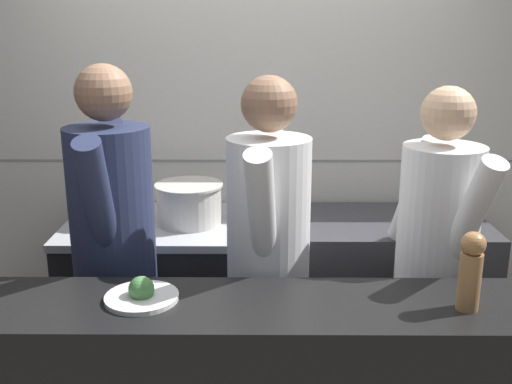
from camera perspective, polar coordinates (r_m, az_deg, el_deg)
wall_back_tiled at (r=3.47m, az=-0.73°, el=5.55°), size 8.00×0.06×2.60m
oven_range at (r=3.40m, az=-9.34°, el=-10.01°), size 0.93×0.71×0.90m
prep_counter at (r=3.40m, az=10.44°, el=-10.01°), size 1.23×0.65×0.91m
stock_pot at (r=3.24m, az=-13.39°, el=-0.71°), size 0.28×0.28×0.23m
sauce_pot at (r=3.15m, az=-6.37°, el=-1.00°), size 0.35×0.35×0.21m
mixing_bowl_steel at (r=3.28m, az=16.00°, el=-1.93°), size 0.22×0.22×0.08m
chefs_knife at (r=3.11m, az=15.59°, el=-3.55°), size 0.30×0.22×0.02m
plated_dish_main at (r=2.24m, az=-10.84°, el=-9.54°), size 0.27×0.27×0.09m
pepper_mill at (r=2.21m, az=19.77°, el=-6.94°), size 0.09×0.09×0.29m
chef_head_cook at (r=2.68m, az=-13.36°, el=-5.12°), size 0.37×0.77×1.77m
chef_sous at (r=2.57m, az=1.17°, el=-6.15°), size 0.40×0.76×1.72m
chef_line at (r=2.72m, az=16.70°, el=-6.17°), size 0.43×0.73×1.68m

